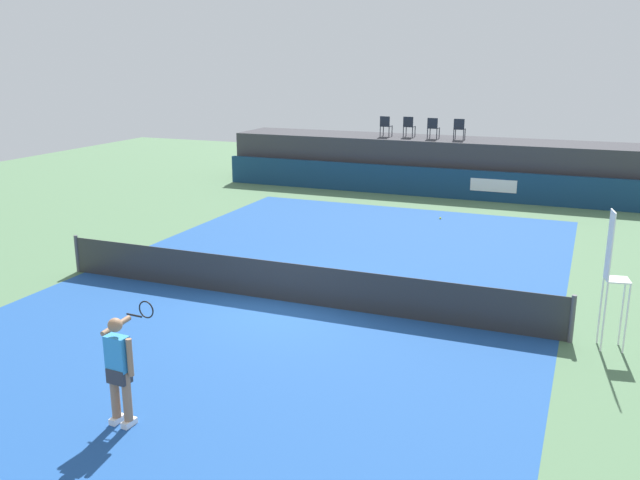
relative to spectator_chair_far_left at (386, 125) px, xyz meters
name	(u,v)px	position (x,y,z in m)	size (l,w,h in m)	color
ground_plane	(335,267)	(2.23, -12.03, -2.69)	(48.00, 48.00, 0.00)	#4C704C
court_inner	(290,302)	(2.23, -15.03, -2.69)	(12.00, 22.00, 0.00)	#1C478C
sponsor_wall	(426,182)	(2.24, -1.53, -2.09)	(18.00, 0.22, 1.20)	navy
spectator_platform	(436,164)	(2.23, 0.27, -1.59)	(18.00, 2.80, 2.20)	#38383D
spectator_chair_far_left	(386,125)	(0.00, 0.00, 0.00)	(0.46, 0.46, 0.89)	#1E232D
spectator_chair_left	(409,126)	(0.99, 0.18, 0.00)	(0.45, 0.45, 0.89)	#1E232D
spectator_chair_center	(433,127)	(2.10, -0.05, 0.00)	(0.46, 0.46, 0.89)	#1E232D
spectator_chair_right	(459,128)	(3.21, -0.03, 0.00)	(0.45, 0.45, 0.89)	#1E232D
umpire_chair	(612,271)	(9.06, -15.05, -1.11)	(0.51, 0.51, 2.76)	white
tennis_net	(289,283)	(2.23, -15.03, -2.22)	(12.40, 0.02, 0.95)	#2D2D2D
net_post_near	(77,254)	(-3.97, -15.03, -2.19)	(0.10, 0.10, 1.00)	#4C4C51
net_post_far	(572,319)	(8.43, -15.03, -2.19)	(0.10, 0.10, 1.00)	#4C4C51
tennis_player	(120,367)	(2.10, -20.97, -1.73)	(0.63, 1.16, 1.77)	white
tennis_ball	(440,218)	(3.69, -5.36, -2.66)	(0.07, 0.07, 0.07)	#D8EA33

